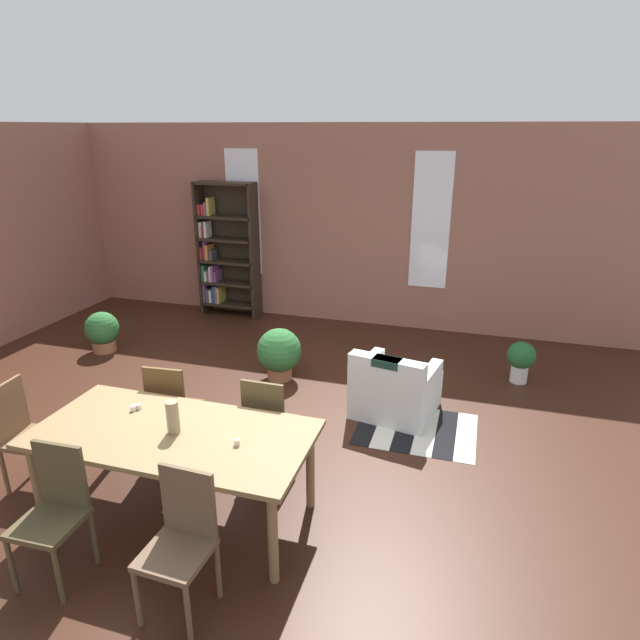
# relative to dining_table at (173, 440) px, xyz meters

# --- Properties ---
(ground_plane) EXTENTS (10.91, 10.91, 0.00)m
(ground_plane) POSITION_rel_dining_table_xyz_m (-0.09, 1.00, -0.69)
(ground_plane) COLOR #371C11
(back_wall_brick) EXTENTS (9.39, 0.12, 3.00)m
(back_wall_brick) POSITION_rel_dining_table_xyz_m (-0.09, 4.91, 0.81)
(back_wall_brick) COLOR #9B6150
(back_wall_brick) RESTS_ON ground
(window_pane_0) EXTENTS (0.55, 0.02, 1.95)m
(window_pane_0) POSITION_rel_dining_table_xyz_m (-1.56, 4.84, 0.96)
(window_pane_0) COLOR white
(window_pane_1) EXTENTS (0.55, 0.02, 1.95)m
(window_pane_1) POSITION_rel_dining_table_xyz_m (1.38, 4.84, 0.96)
(window_pane_1) COLOR white
(dining_table) EXTENTS (2.13, 1.02, 0.76)m
(dining_table) POSITION_rel_dining_table_xyz_m (0.00, 0.00, 0.00)
(dining_table) COLOR olive
(dining_table) RESTS_ON ground
(vase_on_table) EXTENTS (0.10, 0.10, 0.26)m
(vase_on_table) POSITION_rel_dining_table_xyz_m (0.02, 0.00, 0.20)
(vase_on_table) COLOR #998466
(vase_on_table) RESTS_ON dining_table
(tealight_candle_0) EXTENTS (0.04, 0.04, 0.04)m
(tealight_candle_0) POSITION_rel_dining_table_xyz_m (-0.45, 0.23, 0.10)
(tealight_candle_0) COLOR silver
(tealight_candle_0) RESTS_ON dining_table
(tealight_candle_1) EXTENTS (0.04, 0.04, 0.05)m
(tealight_candle_1) POSITION_rel_dining_table_xyz_m (0.55, -0.03, 0.10)
(tealight_candle_1) COLOR silver
(tealight_candle_1) RESTS_ON dining_table
(tealight_candle_2) EXTENTS (0.04, 0.04, 0.04)m
(tealight_candle_2) POSITION_rel_dining_table_xyz_m (-0.47, 0.19, 0.10)
(tealight_candle_2) COLOR silver
(tealight_candle_2) RESTS_ON dining_table
(dining_chair_far_right) EXTENTS (0.40, 0.40, 0.95)m
(dining_chair_far_right) POSITION_rel_dining_table_xyz_m (0.48, 0.73, -0.18)
(dining_chair_far_right) COLOR #4C3F26
(dining_chair_far_right) RESTS_ON ground
(dining_chair_far_left) EXTENTS (0.43, 0.43, 0.95)m
(dining_chair_far_left) POSITION_rel_dining_table_xyz_m (-0.47, 0.74, -0.18)
(dining_chair_far_left) COLOR brown
(dining_chair_far_left) RESTS_ON ground
(dining_chair_near_right) EXTENTS (0.42, 0.42, 0.95)m
(dining_chair_near_right) POSITION_rel_dining_table_xyz_m (0.48, -0.73, -0.18)
(dining_chair_near_right) COLOR brown
(dining_chair_near_right) RESTS_ON ground
(dining_chair_head_left) EXTENTS (0.43, 0.43, 0.95)m
(dining_chair_head_left) POSITION_rel_dining_table_xyz_m (-1.44, -0.01, -0.18)
(dining_chair_head_left) COLOR brown
(dining_chair_head_left) RESTS_ON ground
(dining_chair_near_left) EXTENTS (0.41, 0.41, 0.95)m
(dining_chair_near_left) POSITION_rel_dining_table_xyz_m (-0.48, -0.73, -0.18)
(dining_chair_near_left) COLOR #493D25
(dining_chair_near_left) RESTS_ON ground
(bookshelf_tall) EXTENTS (0.97, 0.33, 2.14)m
(bookshelf_tall) POSITION_rel_dining_table_xyz_m (-1.85, 4.66, 0.34)
(bookshelf_tall) COLOR #2D2319
(bookshelf_tall) RESTS_ON ground
(armchair_white) EXTENTS (0.94, 0.94, 0.75)m
(armchair_white) POSITION_rel_dining_table_xyz_m (1.36, 2.13, -0.41)
(armchair_white) COLOR silver
(armchair_white) RESTS_ON ground
(potted_plant_by_shelf) EXTENTS (0.45, 0.45, 0.56)m
(potted_plant_by_shelf) POSITION_rel_dining_table_xyz_m (-2.77, 2.69, -0.39)
(potted_plant_by_shelf) COLOR #9E6042
(potted_plant_by_shelf) RESTS_ON ground
(potted_plant_corner) EXTENTS (0.33, 0.33, 0.52)m
(potted_plant_corner) POSITION_rel_dining_table_xyz_m (2.70, 3.33, -0.39)
(potted_plant_corner) COLOR silver
(potted_plant_corner) RESTS_ON ground
(potted_plant_window) EXTENTS (0.54, 0.54, 0.64)m
(potted_plant_window) POSITION_rel_dining_table_xyz_m (-0.13, 2.58, -0.34)
(potted_plant_window) COLOR #9E6042
(potted_plant_window) RESTS_ON ground
(striped_rug) EXTENTS (1.20, 0.95, 0.01)m
(striped_rug) POSITION_rel_dining_table_xyz_m (1.65, 1.85, -0.69)
(striped_rug) COLOR black
(striped_rug) RESTS_ON ground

